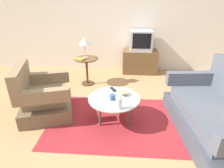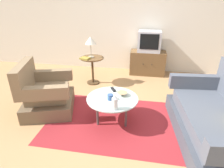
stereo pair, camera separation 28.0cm
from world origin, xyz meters
name	(u,v)px [view 2 (the right image)]	position (x,y,z in m)	size (l,w,h in m)	color
ground_plane	(116,120)	(0.00, 0.00, 0.00)	(16.00, 16.00, 0.00)	#AD7F51
back_wall	(131,18)	(0.00, 2.52, 1.35)	(9.00, 0.12, 2.70)	beige
area_rug	(112,121)	(-0.05, -0.02, 0.00)	(2.09, 1.50, 0.00)	maroon
armchair	(45,95)	(-1.26, 0.12, 0.30)	(1.02, 1.05, 0.88)	brown
couch	(219,122)	(1.45, -0.20, 0.31)	(1.08, 1.83, 0.97)	#3E424B
coffee_table	(112,100)	(-0.05, -0.02, 0.40)	(0.80, 0.80, 0.43)	#B2C6C1
side_table	(92,65)	(-0.75, 1.38, 0.45)	(0.52, 0.52, 0.62)	brown
tv_stand	(147,63)	(0.49, 2.20, 0.30)	(0.88, 0.47, 0.60)	brown
television	(149,41)	(0.49, 2.20, 0.85)	(0.55, 0.41, 0.50)	#B7B7BC
table_lamp	(90,41)	(-0.77, 1.40, 0.99)	(0.25, 0.25, 0.46)	#9E937A
vase	(115,102)	(0.03, -0.33, 0.54)	(0.09, 0.09, 0.22)	white
mug	(111,97)	(-0.07, -0.08, 0.48)	(0.13, 0.09, 0.08)	#335184
bowl	(122,94)	(0.09, 0.08, 0.46)	(0.16, 0.16, 0.06)	tan
tv_remote_dark	(113,89)	(-0.08, 0.25, 0.44)	(0.11, 0.16, 0.02)	black
book	(85,58)	(-0.87, 1.25, 0.64)	(0.24, 0.21, 0.03)	olive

